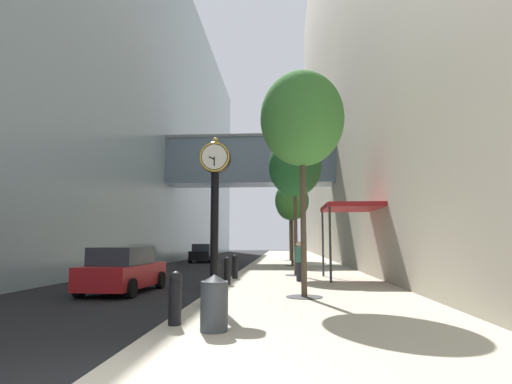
# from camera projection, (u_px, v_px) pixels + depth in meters

# --- Properties ---
(ground_plane) EXTENTS (110.00, 110.00, 0.00)m
(ground_plane) POSITION_uv_depth(u_px,v_px,m) (250.00, 265.00, 31.63)
(ground_plane) COLOR black
(ground_plane) RESTS_ON ground
(sidewalk_right) EXTENTS (6.75, 80.00, 0.14)m
(sidewalk_right) POSITION_uv_depth(u_px,v_px,m) (294.00, 263.00, 34.39)
(sidewalk_right) COLOR #BCB29E
(sidewalk_right) RESTS_ON ground
(building_block_left) EXTENTS (23.23, 80.00, 28.15)m
(building_block_left) POSITION_uv_depth(u_px,v_px,m) (123.00, 103.00, 37.00)
(building_block_left) COLOR #93A8B7
(building_block_left) RESTS_ON ground
(building_block_right) EXTENTS (9.00, 80.00, 41.04)m
(building_block_right) POSITION_uv_depth(u_px,v_px,m) (382.00, 25.00, 36.29)
(building_block_right) COLOR #A89E89
(building_block_right) RESTS_ON ground
(street_clock) EXTENTS (0.84, 0.55, 4.52)m
(street_clock) POSITION_uv_depth(u_px,v_px,m) (215.00, 211.00, 11.29)
(street_clock) COLOR black
(street_clock) RESTS_ON sidewalk_right
(bollard_nearest) EXTENTS (0.27, 0.27, 1.07)m
(bollard_nearest) POSITION_uv_depth(u_px,v_px,m) (175.00, 297.00, 8.44)
(bollard_nearest) COLOR black
(bollard_nearest) RESTS_ON sidewalk_right
(bollard_third) EXTENTS (0.27, 0.27, 1.07)m
(bollard_third) POSITION_uv_depth(u_px,v_px,m) (217.00, 275.00, 13.68)
(bollard_third) COLOR black
(bollard_third) RESTS_ON sidewalk_right
(bollard_fourth) EXTENTS (0.27, 0.27, 1.07)m
(bollard_fourth) POSITION_uv_depth(u_px,v_px,m) (227.00, 270.00, 16.31)
(bollard_fourth) COLOR black
(bollard_fourth) RESTS_ON sidewalk_right
(bollard_fifth) EXTENTS (0.27, 0.27, 1.07)m
(bollard_fifth) POSITION_uv_depth(u_px,v_px,m) (235.00, 266.00, 18.93)
(bollard_fifth) COLOR black
(bollard_fifth) RESTS_ON sidewalk_right
(street_tree_near) EXTENTS (2.64, 2.64, 7.05)m
(street_tree_near) POSITION_uv_depth(u_px,v_px,m) (302.00, 119.00, 13.19)
(street_tree_near) COLOR #333335
(street_tree_near) RESTS_ON sidewalk_right
(street_tree_mid_near) EXTENTS (2.68, 2.68, 7.00)m
(street_tree_mid_near) POSITION_uv_depth(u_px,v_px,m) (295.00, 167.00, 21.24)
(street_tree_mid_near) COLOR #333335
(street_tree_mid_near) RESTS_ON sidewalk_right
(street_tree_mid_far) EXTENTS (2.36, 2.36, 5.85)m
(street_tree_mid_far) POSITION_uv_depth(u_px,v_px,m) (292.00, 201.00, 29.17)
(street_tree_mid_far) COLOR #333335
(street_tree_mid_far) RESTS_ON sidewalk_right
(street_tree_far) EXTENTS (2.50, 2.50, 6.43)m
(street_tree_far) POSITION_uv_depth(u_px,v_px,m) (290.00, 204.00, 37.28)
(street_tree_far) COLOR #333335
(street_tree_far) RESTS_ON sidewalk_right
(trash_bin) EXTENTS (0.53, 0.53, 1.05)m
(trash_bin) POSITION_uv_depth(u_px,v_px,m) (214.00, 302.00, 7.85)
(trash_bin) COLOR #383D42
(trash_bin) RESTS_ON sidewalk_right
(pedestrian_walking) EXTENTS (0.47, 0.47, 1.67)m
(pedestrian_walking) POSITION_uv_depth(u_px,v_px,m) (299.00, 260.00, 17.66)
(pedestrian_walking) COLOR #23232D
(pedestrian_walking) RESTS_ON sidewalk_right
(storefront_awning) EXTENTS (2.40, 3.60, 3.30)m
(storefront_awning) POSITION_uv_depth(u_px,v_px,m) (350.00, 208.00, 18.80)
(storefront_awning) COLOR maroon
(storefront_awning) RESTS_ON sidewalk_right
(car_black_near) EXTENTS (2.04, 4.36, 1.59)m
(car_black_near) POSITION_uv_depth(u_px,v_px,m) (204.00, 253.00, 36.58)
(car_black_near) COLOR black
(car_black_near) RESTS_ON ground
(car_red_mid) EXTENTS (2.09, 4.26, 1.61)m
(car_red_mid) POSITION_uv_depth(u_px,v_px,m) (123.00, 270.00, 14.84)
(car_red_mid) COLOR #AD191E
(car_red_mid) RESTS_ON ground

